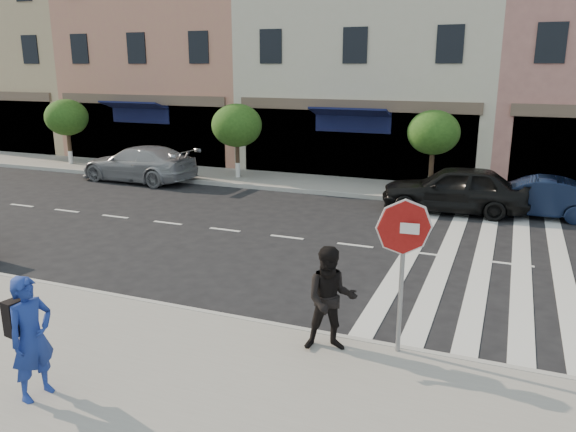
% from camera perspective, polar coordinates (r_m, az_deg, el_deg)
% --- Properties ---
extents(ground, '(120.00, 120.00, 0.00)m').
position_cam_1_polar(ground, '(12.58, -6.99, -7.18)').
color(ground, black).
rests_on(ground, ground).
extents(sidewalk_near, '(60.00, 4.50, 0.15)m').
position_cam_1_polar(sidewalk_near, '(9.78, -17.95, -14.26)').
color(sidewalk_near, gray).
rests_on(sidewalk_near, ground).
extents(sidewalk_far, '(60.00, 3.00, 0.15)m').
position_cam_1_polar(sidewalk_far, '(22.40, 6.64, 2.96)').
color(sidewalk_far, gray).
rests_on(sidewalk_far, ground).
extents(building_west_far, '(12.00, 9.00, 12.00)m').
position_cam_1_polar(building_west_far, '(38.82, -24.64, 15.65)').
color(building_west_far, tan).
rests_on(building_west_far, ground).
extents(building_west_mid, '(10.00, 9.00, 14.00)m').
position_cam_1_polar(building_west_mid, '(31.97, -10.25, 18.92)').
color(building_west_mid, tan).
rests_on(building_west_mid, ground).
extents(building_centre, '(11.00, 9.00, 11.00)m').
position_cam_1_polar(building_centre, '(27.86, 9.39, 16.46)').
color(building_centre, beige).
rests_on(building_centre, ground).
extents(street_tree_wa, '(2.00, 2.00, 3.05)m').
position_cam_1_polar(street_tree_wa, '(28.88, -21.57, 9.27)').
color(street_tree_wa, '#473323').
rests_on(street_tree_wa, sidewalk_far).
extents(street_tree_wb, '(2.10, 2.10, 3.06)m').
position_cam_1_polar(street_tree_wb, '(23.66, -5.22, 9.12)').
color(street_tree_wb, '#473323').
rests_on(street_tree_wb, sidewalk_far).
extents(street_tree_c, '(1.90, 1.90, 3.04)m').
position_cam_1_polar(street_tree_c, '(21.26, 14.57, 8.17)').
color(street_tree_c, '#473323').
rests_on(street_tree_c, sidewalk_far).
extents(stop_sign, '(0.92, 0.13, 2.60)m').
position_cam_1_polar(stop_sign, '(9.02, 11.63, -2.71)').
color(stop_sign, gray).
rests_on(stop_sign, sidewalk_near).
extents(photographer, '(0.54, 0.73, 1.82)m').
position_cam_1_polar(photographer, '(8.79, -24.61, -11.17)').
color(photographer, navy).
rests_on(photographer, sidewalk_near).
extents(walker, '(1.06, 0.95, 1.78)m').
position_cam_1_polar(walker, '(9.30, 4.37, -8.42)').
color(walker, black).
rests_on(walker, sidewalk_near).
extents(car_far_left, '(5.23, 2.37, 1.49)m').
position_cam_1_polar(car_far_left, '(24.43, -14.92, 5.16)').
color(car_far_left, gray).
rests_on(car_far_left, ground).
extents(car_far_mid, '(4.80, 2.27, 1.59)m').
position_cam_1_polar(car_far_mid, '(19.32, 16.52, 2.66)').
color(car_far_mid, black).
rests_on(car_far_mid, ground).
extents(car_far_right, '(3.92, 1.40, 1.29)m').
position_cam_1_polar(car_far_right, '(19.70, 23.68, 1.79)').
color(car_far_right, black).
rests_on(car_far_right, ground).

